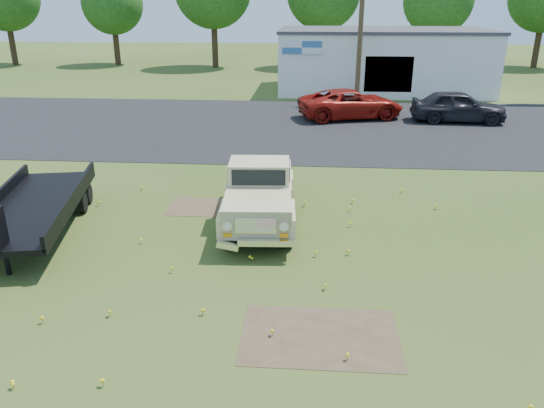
% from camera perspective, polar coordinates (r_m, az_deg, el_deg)
% --- Properties ---
extents(ground, '(140.00, 140.00, 0.00)m').
position_cam_1_polar(ground, '(13.06, -1.57, -6.19)').
color(ground, '#364A17').
rests_on(ground, ground).
extents(asphalt_lot, '(90.00, 14.00, 0.02)m').
position_cam_1_polar(asphalt_lot, '(27.24, 1.65, 8.40)').
color(asphalt_lot, black).
rests_on(asphalt_lot, ground).
extents(dirt_patch_a, '(3.00, 2.00, 0.01)m').
position_cam_1_polar(dirt_patch_a, '(10.44, 5.18, -14.01)').
color(dirt_patch_a, '#493A26').
rests_on(dirt_patch_a, ground).
extents(dirt_patch_b, '(2.20, 1.60, 0.01)m').
position_cam_1_polar(dirt_patch_b, '(16.51, -7.26, -0.34)').
color(dirt_patch_b, '#493A26').
rests_on(dirt_patch_b, ground).
extents(commercial_building, '(14.20, 8.20, 4.15)m').
position_cam_1_polar(commercial_building, '(39.03, 11.72, 14.97)').
color(commercial_building, silver).
rests_on(commercial_building, ground).
extents(utility_pole_mid, '(1.60, 0.30, 9.00)m').
position_cam_1_polar(utility_pole_mid, '(33.69, 9.53, 18.48)').
color(utility_pole_mid, '#40311E').
rests_on(utility_pole_mid, ground).
extents(treeline_b, '(5.76, 5.76, 8.57)m').
position_cam_1_polar(treeline_b, '(55.95, -16.81, 19.95)').
color(treeline_b, '#372719').
rests_on(treeline_b, ground).
extents(treeline_e, '(6.08, 6.08, 9.04)m').
position_cam_1_polar(treeline_e, '(51.68, 17.46, 20.21)').
color(treeline_e, '#372719').
rests_on(treeline_e, ground).
extents(vintage_pickup_truck, '(2.27, 5.21, 1.85)m').
position_cam_1_polar(vintage_pickup_truck, '(14.93, -1.34, 1.28)').
color(vintage_pickup_truck, beige).
rests_on(vintage_pickup_truck, ground).
extents(flatbed_trailer, '(3.37, 6.70, 1.75)m').
position_cam_1_polar(flatbed_trailer, '(15.69, -24.26, 0.14)').
color(flatbed_trailer, black).
rests_on(flatbed_trailer, ground).
extents(red_pickup, '(6.04, 4.00, 1.54)m').
position_cam_1_polar(red_pickup, '(29.18, 8.49, 10.58)').
color(red_pickup, maroon).
rests_on(red_pickup, ground).
extents(dark_sedan, '(4.87, 2.17, 1.63)m').
position_cam_1_polar(dark_sedan, '(29.59, 19.39, 9.86)').
color(dark_sedan, black).
rests_on(dark_sedan, ground).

